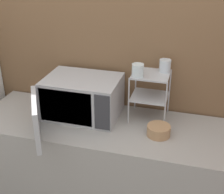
# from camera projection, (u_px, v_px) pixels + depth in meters

# --- Properties ---
(wall_back) EXTENTS (8.00, 0.06, 2.60)m
(wall_back) POSITION_uv_depth(u_px,v_px,m) (118.00, 56.00, 2.33)
(wall_back) COLOR brown
(wall_back) RESTS_ON ground_plane
(counter) EXTENTS (1.85, 0.62, 0.92)m
(counter) POSITION_uv_depth(u_px,v_px,m) (106.00, 175.00, 2.40)
(counter) COLOR #9E9993
(counter) RESTS_ON ground_plane
(microwave) EXTENTS (0.56, 0.75, 0.29)m
(microwave) POSITION_uv_depth(u_px,v_px,m) (80.00, 98.00, 2.24)
(microwave) COLOR #ADADB2
(microwave) RESTS_ON counter
(dish_rack) EXTENTS (0.26, 0.24, 0.34)m
(dish_rack) POSITION_uv_depth(u_px,v_px,m) (150.00, 87.00, 2.16)
(dish_rack) COLOR #B2B2B7
(dish_rack) RESTS_ON counter
(glass_front_left) EXTENTS (0.08, 0.08, 0.09)m
(glass_front_left) POSITION_uv_depth(u_px,v_px,m) (138.00, 70.00, 2.06)
(glass_front_left) COLOR silver
(glass_front_left) RESTS_ON dish_rack
(glass_back_right) EXTENTS (0.08, 0.08, 0.09)m
(glass_back_right) POSITION_uv_depth(u_px,v_px,m) (165.00, 66.00, 2.14)
(glass_back_right) COLOR silver
(glass_back_right) RESTS_ON dish_rack
(bowl) EXTENTS (0.15, 0.15, 0.07)m
(bowl) POSITION_uv_depth(u_px,v_px,m) (159.00, 131.00, 2.05)
(bowl) COLOR #AD7F56
(bowl) RESTS_ON counter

